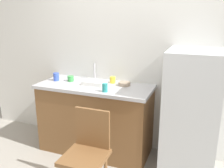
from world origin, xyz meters
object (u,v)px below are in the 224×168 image
at_px(refrigerator, 191,114).
at_px(cup_teal, 105,88).
at_px(dish_tray, 95,83).
at_px(cup_yellow, 113,80).
at_px(chair, 87,152).
at_px(cup_green, 71,79).
at_px(cup_blue, 56,77).
at_px(terracotta_bowl, 124,84).

relative_size(refrigerator, cup_teal, 14.34).
bearing_deg(dish_tray, refrigerator, -1.09).
bearing_deg(cup_teal, cup_yellow, 97.68).
height_order(dish_tray, cup_teal, cup_teal).
xyz_separation_m(chair, cup_green, (-0.67, 0.87, 0.45)).
relative_size(chair, cup_yellow, 10.62).
bearing_deg(refrigerator, cup_yellow, 170.03).
relative_size(chair, dish_tray, 3.18).
height_order(cup_blue, cup_teal, cup_blue).
distance_m(chair, cup_green, 1.19).
bearing_deg(cup_teal, refrigerator, 12.09).
distance_m(chair, cup_blue, 1.29).
xyz_separation_m(dish_tray, cup_blue, (-0.56, -0.01, 0.03)).
bearing_deg(cup_teal, dish_tray, 136.45).
bearing_deg(chair, cup_green, 127.30).
bearing_deg(terracotta_bowl, dish_tray, -164.89).
bearing_deg(terracotta_bowl, refrigerator, -8.39).
distance_m(refrigerator, terracotta_bowl, 0.86).
bearing_deg(dish_tray, cup_blue, -179.04).
bearing_deg(chair, refrigerator, 42.33).
bearing_deg(cup_yellow, terracotta_bowl, -17.00).
relative_size(dish_tray, cup_teal, 2.85).
relative_size(terracotta_bowl, cup_teal, 1.52).
height_order(chair, cup_yellow, cup_yellow).
xyz_separation_m(chair, cup_blue, (-0.87, 0.83, 0.46)).
bearing_deg(cup_blue, cup_green, 11.47).
xyz_separation_m(cup_blue, cup_green, (0.20, 0.04, -0.02)).
bearing_deg(cup_teal, cup_green, 156.96).
distance_m(dish_tray, cup_teal, 0.33).
bearing_deg(cup_yellow, cup_teal, -82.32).
bearing_deg(chair, dish_tray, 109.71).
relative_size(chair, cup_blue, 8.49).
relative_size(chair, terracotta_bowl, 5.94).
xyz_separation_m(terracotta_bowl, cup_yellow, (-0.18, 0.05, 0.02)).
relative_size(cup_teal, cup_yellow, 1.17).
bearing_deg(cup_green, chair, -52.14).
relative_size(terracotta_bowl, cup_blue, 1.43).
distance_m(terracotta_bowl, cup_blue, 0.93).
relative_size(chair, cup_teal, 9.05).
relative_size(dish_tray, cup_green, 3.42).
height_order(cup_yellow, cup_green, cup_yellow).
xyz_separation_m(chair, cup_teal, (-0.07, 0.61, 0.46)).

